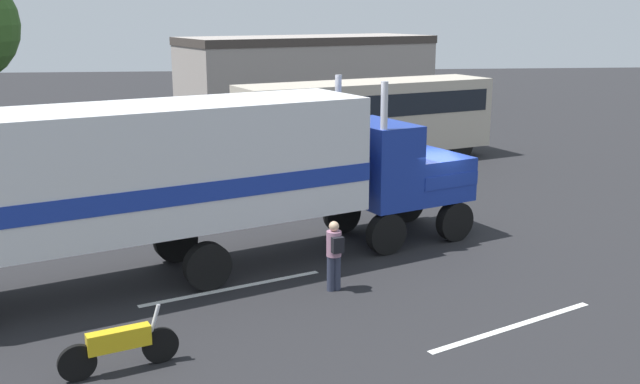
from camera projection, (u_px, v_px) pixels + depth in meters
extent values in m
plane|color=#232326|center=(414.00, 236.00, 20.49)|extent=(120.00, 120.00, 0.00)
cube|color=silver|center=(233.00, 288.00, 16.60)|extent=(4.11, 1.88, 0.01)
cube|color=silver|center=(514.00, 326.00, 14.58)|extent=(4.02, 2.08, 0.01)
cube|color=#193399|center=(423.00, 174.00, 20.47)|extent=(2.66, 3.02, 1.20)
cube|color=#193399|center=(376.00, 163.00, 19.57)|extent=(2.29, 2.85, 2.20)
cube|color=silver|center=(449.00, 171.00, 20.92)|extent=(0.93, 1.95, 1.08)
cube|color=#193399|center=(423.00, 172.00, 20.45)|extent=(2.68, 3.05, 0.36)
cylinder|color=silver|center=(338.00, 137.00, 20.09)|extent=(0.18, 0.18, 3.40)
cylinder|color=silver|center=(383.00, 149.00, 18.24)|extent=(0.18, 0.18, 3.40)
cube|color=silver|center=(144.00, 167.00, 16.36)|extent=(10.65, 6.64, 2.80)
cube|color=#193399|center=(145.00, 185.00, 16.47)|extent=(10.67, 6.68, 0.44)
cylinder|color=silver|center=(362.00, 195.00, 21.17)|extent=(1.45, 1.11, 0.64)
cylinder|color=black|center=(407.00, 203.00, 21.82)|extent=(1.13, 0.72, 1.10)
cylinder|color=black|center=(455.00, 221.00, 19.97)|extent=(1.13, 0.72, 1.10)
cylinder|color=black|center=(342.00, 214.00, 20.70)|extent=(1.13, 0.72, 1.10)
cylinder|color=black|center=(386.00, 234.00, 18.85)|extent=(1.13, 0.72, 1.10)
cylinder|color=black|center=(176.00, 240.00, 18.31)|extent=(1.13, 0.72, 1.10)
cylinder|color=black|center=(208.00, 266.00, 16.46)|extent=(1.13, 0.72, 1.10)
cylinder|color=#2D3347|center=(331.00, 273.00, 16.38)|extent=(0.18, 0.18, 0.82)
cylinder|color=#2D3347|center=(337.00, 273.00, 16.44)|extent=(0.18, 0.18, 0.82)
cylinder|color=#A5728C|center=(334.00, 244.00, 16.24)|extent=(0.34, 0.34, 0.58)
sphere|color=tan|center=(334.00, 226.00, 16.14)|extent=(0.23, 0.23, 0.23)
cube|color=black|center=(338.00, 245.00, 16.06)|extent=(0.30, 0.23, 0.36)
cube|color=#BFB29E|center=(367.00, 117.00, 29.87)|extent=(11.16, 6.44, 2.90)
cube|color=black|center=(367.00, 103.00, 29.73)|extent=(10.56, 6.23, 0.90)
cylinder|color=black|center=(430.00, 139.00, 33.03)|extent=(1.03, 0.63, 1.00)
cylinder|color=black|center=(462.00, 147.00, 31.10)|extent=(1.03, 0.63, 1.00)
cylinder|color=black|center=(274.00, 155.00, 29.52)|extent=(1.03, 0.63, 1.00)
cylinder|color=black|center=(299.00, 165.00, 27.59)|extent=(1.03, 0.63, 1.00)
cube|color=black|center=(83.00, 144.00, 30.87)|extent=(4.73, 3.63, 0.70)
cube|color=#1E232D|center=(77.00, 130.00, 30.61)|extent=(2.63, 2.44, 0.55)
cylinder|color=black|center=(112.00, 146.00, 32.39)|extent=(0.67, 0.49, 0.64)
cylinder|color=black|center=(124.00, 152.00, 31.13)|extent=(0.67, 0.49, 0.64)
cylinder|color=black|center=(43.00, 153.00, 30.78)|extent=(0.67, 0.49, 0.64)
cylinder|color=black|center=(52.00, 159.00, 29.52)|extent=(0.67, 0.49, 0.64)
cylinder|color=black|center=(160.00, 345.00, 13.04)|extent=(0.65, 0.34, 0.66)
cylinder|color=black|center=(77.00, 363.00, 12.38)|extent=(0.65, 0.34, 0.66)
cube|color=gold|center=(119.00, 339.00, 12.64)|extent=(1.11, 0.64, 0.36)
cylinder|color=silver|center=(154.00, 323.00, 12.88)|extent=(0.29, 0.17, 0.69)
cube|color=#9E938C|center=(308.00, 72.00, 47.32)|extent=(17.36, 12.12, 4.63)
cube|color=#3F3833|center=(307.00, 40.00, 46.82)|extent=(17.49, 12.25, 0.50)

